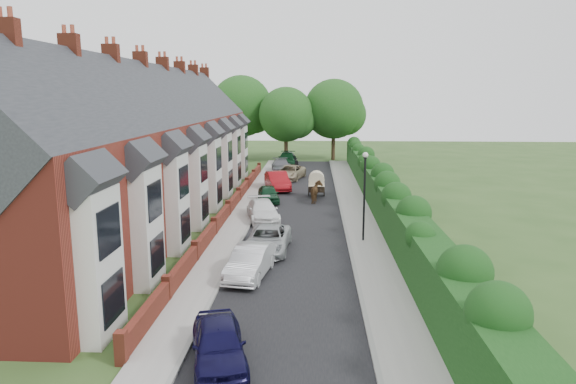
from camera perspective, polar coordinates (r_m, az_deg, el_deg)
name	(u,v)px	position (r m, az deg, el deg)	size (l,w,h in m)	color
ground	(302,264)	(25.79, 1.54, -7.97)	(140.00, 140.00, 0.00)	#2D4C1E
road	(299,213)	(36.38, 1.19, -2.39)	(6.00, 58.00, 0.02)	black
pavement_hedge_side	(357,213)	(36.48, 7.64, -2.37)	(2.20, 58.00, 0.12)	#999591
pavement_house_side	(245,212)	(36.69, -4.84, -2.23)	(1.70, 58.00, 0.12)	#999591
kerb_hedge_side	(342,213)	(36.41, 6.00, -2.35)	(0.18, 58.00, 0.13)	gray
kerb_house_side	(256,212)	(36.59, -3.59, -2.24)	(0.18, 58.00, 0.13)	gray
hedge	(383,192)	(36.36, 10.53, -0.01)	(2.10, 58.00, 2.85)	black
terrace_row	(147,151)	(36.45, -15.40, 4.37)	(9.05, 40.50, 11.50)	maroon
garden_wall_row	(228,209)	(35.79, -6.65, -1.94)	(0.35, 40.35, 1.10)	maroon
lamppost	(365,185)	(28.99, 8.51, 0.74)	(0.32, 0.32, 5.16)	black
tree_far_left	(289,116)	(64.63, 0.09, 8.46)	(7.14, 6.80, 9.29)	#332316
tree_far_right	(337,111)	(66.58, 5.44, 9.00)	(7.98, 7.60, 10.31)	#332316
tree_far_back	(245,108)	(68.13, -4.84, 9.30)	(8.40, 8.00, 10.82)	#332316
car_navy	(219,343)	(16.72, -7.72, -16.33)	(1.61, 4.00, 1.36)	black
car_silver_a	(250,262)	(23.89, -4.20, -7.74)	(1.50, 4.30, 1.42)	silver
car_silver_b	(268,239)	(27.55, -2.26, -5.29)	(2.21, 4.80, 1.33)	#AAAEB2
car_white	(263,211)	(34.26, -2.82, -2.09)	(1.87, 4.61, 1.34)	white
car_green	(268,194)	(40.20, -2.20, -0.21)	(1.51, 3.75, 1.28)	#10371F
car_red	(277,181)	(45.28, -1.19, 1.24)	(1.70, 4.86, 1.60)	maroon
car_beige	(290,172)	(50.94, 0.18, 2.19)	(2.33, 5.05, 1.40)	tan
car_grey	(281,166)	(55.40, -0.77, 2.88)	(1.98, 4.87, 1.41)	slate
car_black	(291,159)	(61.75, 0.30, 3.65)	(1.56, 3.87, 1.32)	black
horse	(317,192)	(39.91, 3.19, -0.02)	(0.90, 1.97, 1.67)	#54381F
horse_cart	(317,182)	(41.94, 3.19, 1.06)	(1.36, 3.00, 2.16)	black
car_extra_far	(287,159)	(61.63, -0.11, 3.72)	(2.09, 5.14, 1.49)	#10371D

